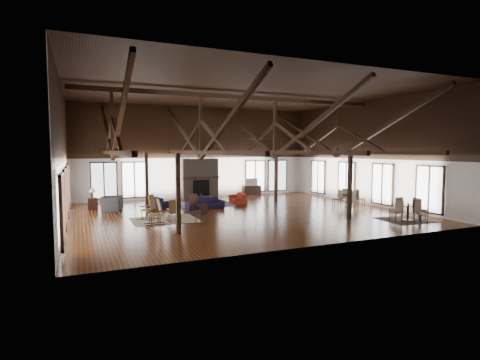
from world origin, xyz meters
name	(u,v)px	position (x,y,z in m)	size (l,w,h in m)	color
floor	(239,213)	(0.00, 0.00, 0.00)	(16.00, 16.00, 0.00)	brown
ceiling	(239,92)	(0.00, 0.00, 6.00)	(16.00, 14.00, 0.02)	black
wall_back	(198,153)	(0.00, 7.00, 3.00)	(16.00, 0.02, 6.00)	white
wall_front	(324,155)	(0.00, -7.00, 3.00)	(16.00, 0.02, 6.00)	white
wall_left	(62,154)	(-8.00, 0.00, 3.00)	(0.02, 14.00, 6.00)	white
wall_right	(365,153)	(8.00, 0.00, 3.00)	(0.02, 14.00, 6.00)	white
roof_truss	(239,133)	(0.00, 0.00, 4.03)	(15.60, 14.07, 3.14)	black
post_grid	(239,183)	(0.00, 0.00, 1.52)	(8.16, 7.16, 3.05)	black
fireplace	(200,178)	(0.00, 6.67, 1.29)	(2.50, 0.69, 2.60)	#62574B
ceiling_fan	(257,138)	(0.50, -1.00, 3.73)	(1.60, 1.60, 0.75)	black
sofa_navy_front	(205,203)	(-1.15, 2.07, 0.29)	(2.01, 0.79, 0.59)	#151233
sofa_navy_left	(159,202)	(-3.29, 3.80, 0.27)	(0.73, 1.88, 0.55)	black
sofa_orange	(238,198)	(1.32, 3.34, 0.29)	(0.77, 1.97, 0.58)	#9F321E
coffee_table	(203,198)	(-0.85, 3.26, 0.43)	(1.30, 0.70, 0.49)	#5A2F1B
vase	(202,195)	(-0.94, 3.33, 0.59)	(0.19, 0.19, 0.20)	#B2B2B2
armchair	(111,204)	(-5.89, 3.30, 0.37)	(0.99, 1.14, 0.74)	#302F32
side_table_lamp	(93,201)	(-6.76, 3.94, 0.47)	(0.48, 0.48, 1.24)	black
rocking_chair_a	(150,208)	(-4.48, -0.07, 0.54)	(1.00, 0.92, 1.15)	brown
rocking_chair_b	(173,211)	(-3.60, -0.97, 0.46)	(0.44, 0.77, 0.98)	brown
rocking_chair_c	(157,212)	(-4.38, -1.31, 0.51)	(0.86, 0.49, 1.09)	brown
side_chair_a	(194,203)	(-2.30, 0.26, 0.61)	(0.63, 0.63, 1.06)	black
side_chair_b	(202,212)	(-2.58, -1.97, 0.53)	(0.52, 0.52, 0.92)	black
cafe_table_near	(408,210)	(6.12, -4.91, 0.49)	(1.86, 1.86, 0.98)	black
cafe_table_far	(349,198)	(6.44, -0.50, 0.47)	(1.84, 1.84, 0.94)	black
cup_near	(408,204)	(6.06, -4.97, 0.75)	(0.12, 0.12, 0.09)	#B2B2B2
cup_far	(349,194)	(6.48, -0.47, 0.72)	(0.11, 0.11, 0.09)	#B2B2B2
tv_console	(251,190)	(3.84, 6.75, 0.33)	(1.30, 0.49, 0.65)	black
television	(251,182)	(3.80, 6.75, 0.92)	(0.91, 0.12, 0.53)	#B2B2B2
rug_tan	(165,220)	(-3.88, -0.44, 0.01)	(2.89, 2.27, 0.01)	tan
rug_navy	(204,204)	(-0.74, 3.44, 0.01)	(3.23, 2.42, 0.01)	#192046
rug_dark	(405,220)	(6.11, -4.79, 0.01)	(2.12, 1.93, 0.01)	black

